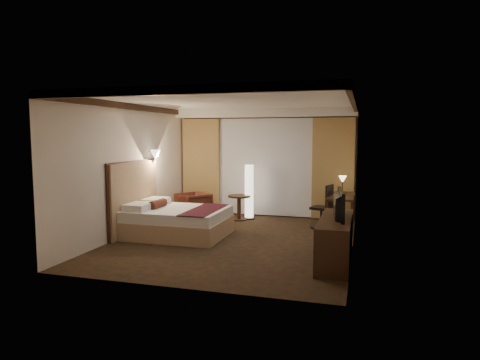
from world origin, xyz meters
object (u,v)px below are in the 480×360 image
(side_table, at_px, (239,208))
(floor_lamp, at_px, (249,192))
(desk, at_px, (341,212))
(armchair, at_px, (193,205))
(television, at_px, (334,200))
(office_chair, at_px, (321,206))
(dresser, at_px, (335,240))
(bed, at_px, (178,222))

(side_table, height_order, floor_lamp, floor_lamp)
(desk, bearing_deg, floor_lamp, 166.31)
(armchair, xyz_separation_m, television, (3.55, -2.65, 0.66))
(office_chair, relative_size, dresser, 0.53)
(armchair, relative_size, desk, 0.55)
(bed, height_order, dresser, dresser)
(desk, height_order, dresser, desk)
(dresser, bearing_deg, side_table, 130.48)
(dresser, bearing_deg, floor_lamp, 126.43)
(floor_lamp, bearing_deg, television, -53.93)
(desk, height_order, office_chair, office_chair)
(office_chair, relative_size, television, 0.97)
(office_chair, height_order, dresser, office_chair)
(dresser, bearing_deg, bed, 163.42)
(armchair, xyz_separation_m, floor_lamp, (1.30, 0.44, 0.31))
(bed, xyz_separation_m, side_table, (0.74, 1.95, 0.02))
(armchair, bearing_deg, side_table, 52.03)
(armchair, bearing_deg, television, 2.08)
(desk, distance_m, office_chair, 0.43)
(desk, bearing_deg, bed, -153.44)
(side_table, relative_size, television, 0.59)
(floor_lamp, bearing_deg, armchair, -161.55)
(bed, xyz_separation_m, office_chair, (2.75, 1.53, 0.21))
(desk, bearing_deg, television, -89.55)
(side_table, bearing_deg, armchair, -166.76)
(side_table, xyz_separation_m, desk, (2.43, -0.37, 0.07))
(side_table, bearing_deg, television, -49.86)
(armchair, bearing_deg, bed, -39.07)
(television, bearing_deg, side_table, 33.37)
(armchair, relative_size, television, 0.71)
(armchair, height_order, desk, desk)
(dresser, bearing_deg, television, -180.00)
(floor_lamp, relative_size, television, 1.32)
(floor_lamp, xyz_separation_m, desk, (2.22, -0.54, -0.30))
(armchair, relative_size, office_chair, 0.73)
(bed, xyz_separation_m, armchair, (-0.36, 1.69, 0.08))
(side_table, distance_m, dresser, 3.82)
(bed, height_order, television, television)
(bed, xyz_separation_m, desk, (3.16, 1.58, 0.09))
(floor_lamp, relative_size, dresser, 0.72)
(side_table, bearing_deg, office_chair, -11.65)
(office_chair, bearing_deg, floor_lamp, 179.55)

